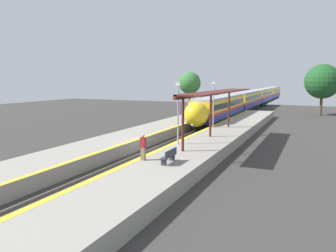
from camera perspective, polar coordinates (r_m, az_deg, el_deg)
The scene contains 14 objects.
ground_plane at distance 27.77m, azimuth -2.59°, elevation -4.79°, with size 120.00×120.00×0.00m, color #383533.
rail_left at distance 28.08m, azimuth -3.90°, elevation -4.50°, with size 0.08×90.00×0.15m, color slate.
rail_right at distance 27.44m, azimuth -1.25°, elevation -4.78°, with size 0.08×90.00×0.15m, color slate.
train at distance 73.60m, azimuth 14.82°, elevation 4.76°, with size 2.86×78.49×3.87m.
platform_right at distance 26.18m, azimuth 4.90°, elevation -4.49°, with size 4.39×64.00×1.00m.
platform_left at distance 29.54m, azimuth -9.15°, elevation -3.11°, with size 4.30×64.00×1.00m.
platform_bench at distance 20.54m, azimuth 0.23°, elevation -5.20°, with size 0.44×1.71×0.89m.
person_waiting at distance 21.27m, azimuth -4.36°, elevation -3.61°, with size 0.36×0.23×1.72m.
railway_signal at distance 53.15m, azimuth 8.62°, elevation 4.15°, with size 0.28×0.28×4.23m.
lamppost_near at distance 26.28m, azimuth 1.76°, elevation 2.99°, with size 0.36×0.20×4.96m.
lamppost_mid at distance 35.60m, azimuth 7.94°, elevation 4.27°, with size 0.36×0.20×4.96m.
station_canopy at distance 29.72m, azimuth 8.54°, elevation 5.51°, with size 2.02×16.52×4.19m.
background_tree_left at distance 61.19m, azimuth 3.81°, elevation 7.46°, with size 4.06×4.06×7.56m.
background_tree_right at distance 62.26m, azimuth 25.31°, elevation 7.02°, with size 5.91×5.91×8.80m.
Camera 1 is at (12.33, -24.09, 6.21)m, focal length 35.00 mm.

